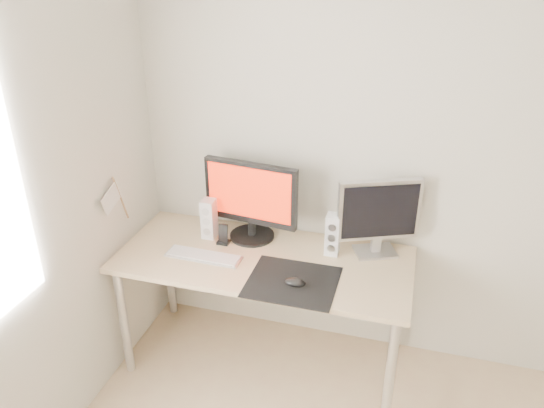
{
  "coord_description": "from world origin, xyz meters",
  "views": [
    {
      "loc": [
        -0.2,
        -0.98,
        2.26
      ],
      "look_at": [
        -0.91,
        1.48,
        1.01
      ],
      "focal_mm": 35.0,
      "sensor_mm": 36.0,
      "label": 1
    }
  ],
  "objects_px": {
    "second_monitor": "(379,214)",
    "phone_dock": "(223,238)",
    "desk": "(264,269)",
    "keyboard": "(204,256)",
    "main_monitor": "(251,198)",
    "speaker_right": "(333,234)",
    "mouse": "(295,282)",
    "speaker_left": "(209,219)"
  },
  "relations": [
    {
      "from": "second_monitor",
      "to": "phone_dock",
      "type": "distance_m",
      "value": 0.88
    },
    {
      "from": "desk",
      "to": "phone_dock",
      "type": "bearing_deg",
      "value": 162.94
    },
    {
      "from": "second_monitor",
      "to": "keyboard",
      "type": "relative_size",
      "value": 1.03
    },
    {
      "from": "main_monitor",
      "to": "speaker_right",
      "type": "bearing_deg",
      "value": -4.9
    },
    {
      "from": "keyboard",
      "to": "desk",
      "type": "bearing_deg",
      "value": 15.86
    },
    {
      "from": "phone_dock",
      "to": "mouse",
      "type": "bearing_deg",
      "value": -31.0
    },
    {
      "from": "second_monitor",
      "to": "phone_dock",
      "type": "relative_size",
      "value": 3.57
    },
    {
      "from": "mouse",
      "to": "speaker_right",
      "type": "xyz_separation_m",
      "value": [
        0.12,
        0.36,
        0.1
      ]
    },
    {
      "from": "main_monitor",
      "to": "phone_dock",
      "type": "distance_m",
      "value": 0.28
    },
    {
      "from": "second_monitor",
      "to": "speaker_right",
      "type": "height_order",
      "value": "second_monitor"
    },
    {
      "from": "main_monitor",
      "to": "speaker_left",
      "type": "relative_size",
      "value": 2.34
    },
    {
      "from": "second_monitor",
      "to": "phone_dock",
      "type": "bearing_deg",
      "value": -170.82
    },
    {
      "from": "desk",
      "to": "speaker_right",
      "type": "height_order",
      "value": "speaker_right"
    },
    {
      "from": "desk",
      "to": "phone_dock",
      "type": "distance_m",
      "value": 0.3
    },
    {
      "from": "speaker_left",
      "to": "speaker_right",
      "type": "distance_m",
      "value": 0.72
    },
    {
      "from": "keyboard",
      "to": "phone_dock",
      "type": "bearing_deg",
      "value": 73.34
    },
    {
      "from": "main_monitor",
      "to": "keyboard",
      "type": "xyz_separation_m",
      "value": [
        -0.18,
        -0.28,
        -0.25
      ]
    },
    {
      "from": "desk",
      "to": "phone_dock",
      "type": "xyz_separation_m",
      "value": [
        -0.26,
        0.08,
        0.11
      ]
    },
    {
      "from": "mouse",
      "to": "keyboard",
      "type": "bearing_deg",
      "value": 167.0
    },
    {
      "from": "second_monitor",
      "to": "mouse",
      "type": "bearing_deg",
      "value": -128.91
    },
    {
      "from": "second_monitor",
      "to": "speaker_right",
      "type": "distance_m",
      "value": 0.27
    },
    {
      "from": "mouse",
      "to": "speaker_left",
      "type": "relative_size",
      "value": 0.46
    },
    {
      "from": "desk",
      "to": "main_monitor",
      "type": "distance_m",
      "value": 0.4
    },
    {
      "from": "desk",
      "to": "speaker_left",
      "type": "relative_size",
      "value": 6.8
    },
    {
      "from": "speaker_left",
      "to": "speaker_right",
      "type": "height_order",
      "value": "same"
    },
    {
      "from": "speaker_right",
      "to": "phone_dock",
      "type": "distance_m",
      "value": 0.62
    },
    {
      "from": "second_monitor",
      "to": "desk",
      "type": "bearing_deg",
      "value": -159.4
    },
    {
      "from": "phone_dock",
      "to": "keyboard",
      "type": "bearing_deg",
      "value": -106.66
    },
    {
      "from": "second_monitor",
      "to": "speaker_left",
      "type": "distance_m",
      "value": 0.96
    },
    {
      "from": "second_monitor",
      "to": "speaker_left",
      "type": "height_order",
      "value": "second_monitor"
    },
    {
      "from": "phone_dock",
      "to": "desk",
      "type": "bearing_deg",
      "value": -17.06
    },
    {
      "from": "main_monitor",
      "to": "second_monitor",
      "type": "relative_size",
      "value": 1.27
    },
    {
      "from": "mouse",
      "to": "desk",
      "type": "height_order",
      "value": "mouse"
    },
    {
      "from": "mouse",
      "to": "speaker_left",
      "type": "height_order",
      "value": "speaker_left"
    },
    {
      "from": "speaker_right",
      "to": "second_monitor",
      "type": "bearing_deg",
      "value": 16.82
    },
    {
      "from": "mouse",
      "to": "desk",
      "type": "distance_m",
      "value": 0.33
    },
    {
      "from": "speaker_left",
      "to": "keyboard",
      "type": "bearing_deg",
      "value": -76.57
    },
    {
      "from": "speaker_left",
      "to": "phone_dock",
      "type": "height_order",
      "value": "speaker_left"
    },
    {
      "from": "speaker_right",
      "to": "phone_dock",
      "type": "height_order",
      "value": "speaker_right"
    },
    {
      "from": "second_monitor",
      "to": "keyboard",
      "type": "xyz_separation_m",
      "value": [
        -0.89,
        -0.31,
        -0.23
      ]
    },
    {
      "from": "desk",
      "to": "second_monitor",
      "type": "relative_size",
      "value": 3.68
    },
    {
      "from": "mouse",
      "to": "main_monitor",
      "type": "xyz_separation_m",
      "value": [
        -0.36,
        0.4,
        0.23
      ]
    }
  ]
}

